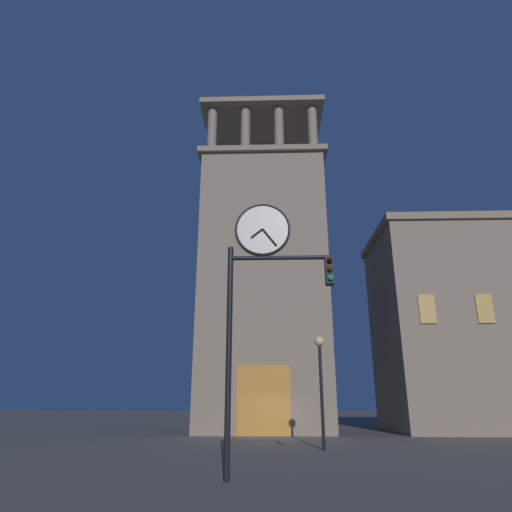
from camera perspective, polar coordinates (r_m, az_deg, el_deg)
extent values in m
plane|color=#56544F|center=(25.68, 2.38, -22.49)|extent=(200.00, 200.00, 0.00)
cube|color=gray|center=(32.40, 1.01, -4.84)|extent=(8.68, 7.77, 18.88)
cube|color=gray|center=(35.92, 0.92, 10.28)|extent=(9.28, 8.37, 0.40)
cylinder|color=gray|center=(34.36, 7.31, 15.98)|extent=(0.70, 0.70, 3.76)
cylinder|color=gray|center=(34.21, 2.98, 16.01)|extent=(0.70, 0.70, 3.76)
cylinder|color=gray|center=(34.24, -1.36, 15.95)|extent=(0.70, 0.70, 3.76)
cylinder|color=gray|center=(34.45, -5.67, 15.81)|extent=(0.70, 0.70, 3.76)
cylinder|color=gray|center=(39.93, 6.45, 10.65)|extent=(0.70, 0.70, 3.76)
cylinder|color=gray|center=(39.80, 2.81, 10.65)|extent=(0.70, 0.70, 3.76)
cylinder|color=gray|center=(39.83, -0.84, 10.61)|extent=(0.70, 0.70, 3.76)
cylinder|color=gray|center=(40.01, -4.47, 10.52)|extent=(0.70, 0.70, 3.76)
cube|color=gray|center=(38.09, 0.89, 15.78)|extent=(9.28, 8.37, 0.40)
cylinder|color=black|center=(39.13, 0.87, 17.96)|extent=(0.12, 0.12, 3.20)
cylinder|color=silver|center=(29.68, 0.85, 3.43)|extent=(3.56, 0.12, 3.56)
torus|color=black|center=(29.67, 0.85, 3.44)|extent=(3.72, 0.16, 3.72)
cube|color=black|center=(29.49, 0.11, 2.93)|extent=(0.84, 0.06, 0.71)
cube|color=black|center=(29.37, 1.75, 2.42)|extent=(1.01, 0.06, 1.27)
cube|color=orange|center=(27.66, 0.97, -18.07)|extent=(3.20, 0.24, 4.00)
cube|color=#E0B259|center=(30.98, 27.37, -6.04)|extent=(1.00, 0.12, 1.80)
cube|color=#E0B259|center=(29.63, 21.18, -6.39)|extent=(1.00, 0.12, 1.80)
cylinder|color=black|center=(12.04, -3.53, -12.63)|extent=(0.16, 0.16, 6.06)
cylinder|color=black|center=(12.56, 3.03, -0.24)|extent=(2.78, 0.12, 0.12)
cube|color=black|center=(12.54, 9.42, -2.02)|extent=(0.22, 0.30, 0.75)
sphere|color=#360505|center=(12.45, 9.46, -0.57)|extent=(0.16, 0.16, 0.16)
sphere|color=#392705|center=(12.37, 9.52, -1.67)|extent=(0.16, 0.16, 0.16)
sphere|color=#18C154|center=(12.31, 9.58, -2.79)|extent=(0.16, 0.16, 0.16)
cylinder|color=black|center=(19.67, 8.47, -17.48)|extent=(0.14, 0.14, 4.17)
sphere|color=#F9DB8C|center=(19.83, 8.15, -10.82)|extent=(0.44, 0.44, 0.44)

